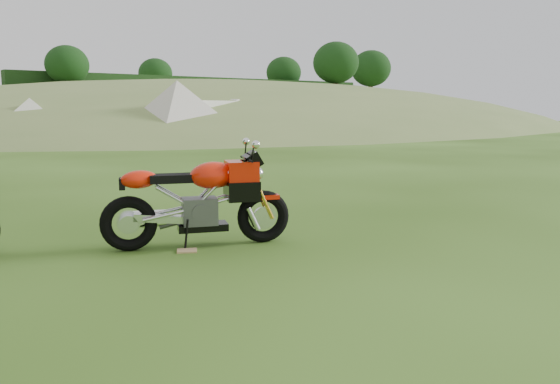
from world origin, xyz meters
TOP-DOWN VIEW (x-y plane):
  - ground at (0.00, 0.00)m, footprint 120.00×120.00m
  - hillside at (24.00, 40.00)m, footprint 80.00×64.00m
  - hedgerow at (24.00, 40.00)m, footprint 36.00×1.20m
  - sport_motorcycle at (-0.26, 1.49)m, footprint 2.23×1.38m
  - plywood_board at (-0.50, 1.35)m, footprint 0.30×0.28m
  - tent_mid at (3.38, 23.04)m, footprint 3.25×3.25m
  - tent_right at (8.95, 19.12)m, footprint 3.49×3.49m
  - caravan at (10.88, 19.90)m, footprint 4.68×3.11m

SIDE VIEW (x-z plane):
  - ground at x=0.00m, z-range 0.00..0.00m
  - hillside at x=24.00m, z-range -4.00..4.00m
  - hedgerow at x=24.00m, z-range -4.30..4.30m
  - plywood_board at x=-0.50m, z-range 0.00..0.02m
  - sport_motorcycle at x=-0.26m, z-range 0.00..1.32m
  - caravan at x=10.88m, z-range 0.00..2.01m
  - tent_mid at x=3.38m, z-range 0.00..2.28m
  - tent_right at x=8.95m, z-range 0.00..2.79m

